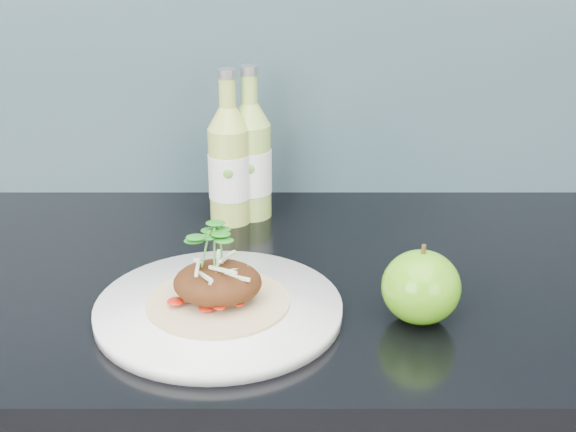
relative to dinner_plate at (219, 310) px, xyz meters
name	(u,v)px	position (x,y,z in m)	size (l,w,h in m)	color
dinner_plate	(219,310)	(0.00, 0.00, 0.00)	(0.37, 0.37, 0.02)	white
pork_taco	(218,281)	(0.00, 0.00, 0.04)	(0.16, 0.16, 0.10)	tan
green_apple	(421,287)	(0.23, -0.01, 0.03)	(0.11, 0.11, 0.09)	#388E0F
cider_bottle_left	(229,165)	(0.00, 0.28, 0.08)	(0.06, 0.06, 0.23)	#ACC050
cider_bottle_right	(251,161)	(0.03, 0.30, 0.08)	(0.07, 0.07, 0.23)	#9AC251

